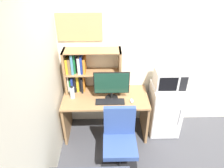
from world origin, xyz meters
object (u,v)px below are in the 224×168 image
object	(u,v)px
computer_mouse	(132,101)
monitor	(112,84)
mini_fridge	(164,109)
water_bottle	(72,93)
hutch_bookshelf	(83,70)
desk_fan	(175,62)
desk_chair	(120,144)
keyboard	(110,102)
microwave	(170,79)
wall_corkboard	(79,27)

from	to	relation	value
computer_mouse	monitor	bearing A→B (deg)	163.10
mini_fridge	water_bottle	bearing A→B (deg)	-177.99
hutch_bookshelf	mini_fridge	distance (m)	1.47
desk_fan	desk_chair	world-z (taller)	desk_fan
monitor	keyboard	size ratio (longest dim) A/B	1.22
mini_fridge	hutch_bookshelf	bearing A→B (deg)	172.89
computer_mouse	water_bottle	world-z (taller)	water_bottle
water_bottle	mini_fridge	world-z (taller)	water_bottle
mini_fridge	desk_chair	distance (m)	1.05
monitor	microwave	bearing A→B (deg)	5.79
monitor	water_bottle	xyz separation A→B (m)	(-0.60, 0.03, -0.16)
monitor	computer_mouse	distance (m)	0.39
hutch_bookshelf	wall_corkboard	world-z (taller)	wall_corkboard
water_bottle	wall_corkboard	xyz separation A→B (m)	(0.15, 0.33, 0.90)
keyboard	microwave	world-z (taller)	microwave
hutch_bookshelf	monitor	size ratio (longest dim) A/B	1.64
microwave	wall_corkboard	size ratio (longest dim) A/B	0.68
hutch_bookshelf	water_bottle	size ratio (longest dim) A/B	4.24
water_bottle	microwave	size ratio (longest dim) A/B	0.46
monitor	keyboard	xyz separation A→B (m)	(-0.02, -0.10, -0.24)
water_bottle	computer_mouse	bearing A→B (deg)	-7.95
wall_corkboard	desk_chair	bearing A→B (deg)	-60.69
keyboard	desk_chair	world-z (taller)	desk_chair
mini_fridge	desk_fan	bearing A→B (deg)	-4.59
desk_chair	water_bottle	bearing A→B (deg)	137.06
water_bottle	desk_chair	bearing A→B (deg)	-42.94
hutch_bookshelf	desk_chair	xyz separation A→B (m)	(0.53, -0.86, -0.69)
monitor	computer_mouse	size ratio (longest dim) A/B	5.23
keyboard	water_bottle	xyz separation A→B (m)	(-0.57, 0.13, 0.08)
microwave	water_bottle	bearing A→B (deg)	-177.88
mini_fridge	computer_mouse	bearing A→B (deg)	-162.95
keyboard	water_bottle	size ratio (longest dim) A/B	2.12
computer_mouse	wall_corkboard	world-z (taller)	wall_corkboard
computer_mouse	desk_fan	size ratio (longest dim) A/B	0.42
hutch_bookshelf	keyboard	xyz separation A→B (m)	(0.41, -0.35, -0.35)
keyboard	mini_fridge	size ratio (longest dim) A/B	0.49
desk_chair	wall_corkboard	bearing A→B (deg)	119.31
wall_corkboard	hutch_bookshelf	bearing A→B (deg)	-81.77
keyboard	mini_fridge	world-z (taller)	mini_fridge
water_bottle	desk_chair	size ratio (longest dim) A/B	0.22
computer_mouse	desk_chair	xyz separation A→B (m)	(-0.20, -0.52, -0.35)
keyboard	wall_corkboard	bearing A→B (deg)	132.72
desk_fan	monitor	bearing A→B (deg)	-174.77
keyboard	wall_corkboard	world-z (taller)	wall_corkboard
water_bottle	desk_chair	world-z (taller)	water_bottle
hutch_bookshelf	desk_fan	size ratio (longest dim) A/B	3.62
water_bottle	wall_corkboard	distance (m)	0.97
hutch_bookshelf	mini_fridge	size ratio (longest dim) A/B	0.98
mini_fridge	desk_chair	world-z (taller)	desk_chair
monitor	desk_chair	world-z (taller)	monitor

